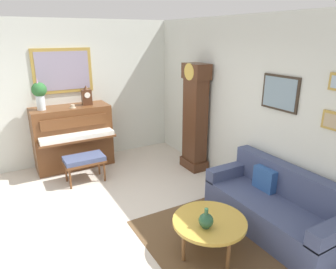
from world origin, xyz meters
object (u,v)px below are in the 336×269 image
Objects in this scene: couch at (275,207)px; mantel_clock at (87,96)px; piano at (73,137)px; teacup at (73,107)px; coffee_table at (209,222)px; piano_bench at (84,160)px; green_jug at (206,220)px; grandfather_clock at (195,120)px; flower_vase at (39,93)px.

mantel_clock is at bearing -156.17° from couch.
teacup is at bearing 14.03° from piano.
couch is 3.88m from teacup.
piano is 3.89m from couch.
piano is 1.64× the size of coffee_table.
mantel_clock is (-0.79, 0.34, 0.97)m from piano_bench.
piano is at bearing -169.01° from green_jug.
teacup is at bearing -169.11° from green_jug.
piano_bench is 2.92× the size of green_jug.
piano is 6.00× the size of green_jug.
grandfather_clock reaches higher than mantel_clock.
piano_bench is at bearing -23.35° from mantel_clock.
coffee_table is at bearing 13.26° from piano.
couch reaches higher than piano_bench.
mantel_clock reaches higher than piano_bench.
grandfather_clock is at bearing 53.50° from mantel_clock.
teacup is at bearing 176.95° from piano_bench.
grandfather_clock is at bearing 63.66° from flower_vase.
coffee_table is 1.52× the size of flower_vase.
grandfather_clock is 2.30m from teacup.
green_jug is at bearing 18.75° from flower_vase.
flower_vase is at bearing -158.95° from coffee_table.
piano is 1.04m from flower_vase.
grandfather_clock is 2.62m from green_jug.
flower_vase is 5.00× the size of teacup.
piano_bench is 2.15m from grandfather_clock.
coffee_table is (2.11, -1.22, -0.57)m from grandfather_clock.
mantel_clock is (-1.24, -1.68, 0.41)m from grandfather_clock.
flower_vase reaches higher than teacup.
coffee_table is (2.57, 0.80, -0.01)m from piano_bench.
green_jug is at bearing -31.39° from grandfather_clock.
grandfather_clock is (1.25, 2.01, 0.35)m from piano.
flower_vase is (-3.42, -2.34, 1.21)m from couch.
teacup is (-3.25, -0.76, 0.84)m from coffee_table.
grandfather_clock reaches higher than piano.
piano_bench is 1.30m from mantel_clock.
piano is at bearing -165.97° from teacup.
piano is at bearing 179.46° from piano_bench.
grandfather_clock reaches higher than couch.
piano is at bearing -151.71° from couch.
grandfather_clock reaches higher than teacup.
piano_bench is 0.37× the size of couch.
piano_bench is 3.22m from couch.
piano_bench is 1.07m from teacup.
green_jug is (3.45, 0.67, -0.10)m from piano.
green_jug is at bearing 10.99° from piano.
piano is 2.06× the size of piano_bench.
grandfather_clock is 17.50× the size of teacup.
couch is at bearing 28.29° from piano.
flower_vase is (-3.36, -1.29, 1.13)m from coffee_table.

